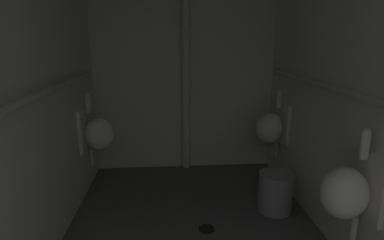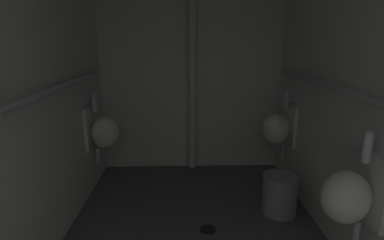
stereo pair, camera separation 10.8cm
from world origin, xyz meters
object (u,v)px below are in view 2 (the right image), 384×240
at_px(urinal_left_mid, 103,131).
at_px(standpipe_back_wall, 193,71).
at_px(urinal_right_mid, 349,195).
at_px(waste_bin, 280,194).
at_px(floor_drain, 208,229).
at_px(urinal_right_far, 278,128).

height_order(urinal_left_mid, standpipe_back_wall, standpipe_back_wall).
bearing_deg(urinal_right_mid, standpipe_back_wall, 115.48).
bearing_deg(standpipe_back_wall, waste_bin, -53.21).
bearing_deg(standpipe_back_wall, urinal_right_mid, -64.52).
distance_m(urinal_left_mid, urinal_right_mid, 2.32).
relative_size(urinal_right_mid, floor_drain, 5.39).
distance_m(floor_drain, waste_bin, 0.75).
distance_m(urinal_right_mid, floor_drain, 1.20).
xyz_separation_m(urinal_left_mid, urinal_right_far, (1.85, 0.08, 0.00)).
xyz_separation_m(standpipe_back_wall, floor_drain, (0.10, -1.29, -1.21)).
xyz_separation_m(urinal_right_far, standpipe_back_wall, (-0.91, 0.43, 0.57)).
bearing_deg(urinal_right_far, floor_drain, -133.23).
bearing_deg(urinal_left_mid, standpipe_back_wall, 28.29).
bearing_deg(waste_bin, standpipe_back_wall, 126.79).
bearing_deg(floor_drain, urinal_right_far, 46.77).
xyz_separation_m(urinal_right_far, waste_bin, (-0.13, -0.60, -0.46)).
distance_m(standpipe_back_wall, floor_drain, 1.77).
bearing_deg(urinal_left_mid, waste_bin, -17.19).
height_order(urinal_right_mid, standpipe_back_wall, standpipe_back_wall).
distance_m(standpipe_back_wall, waste_bin, 1.65).
height_order(standpipe_back_wall, waste_bin, standpipe_back_wall).
bearing_deg(floor_drain, standpipe_back_wall, 94.25).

